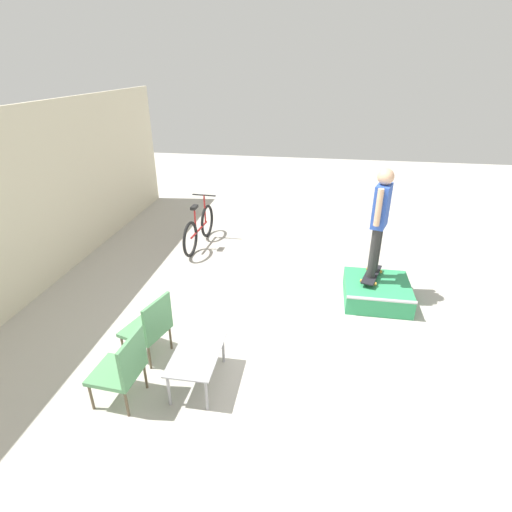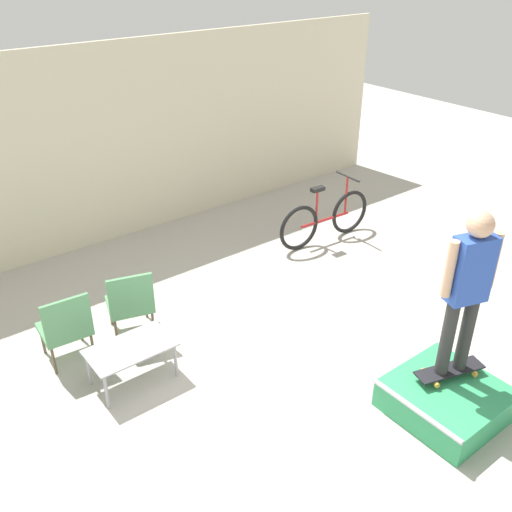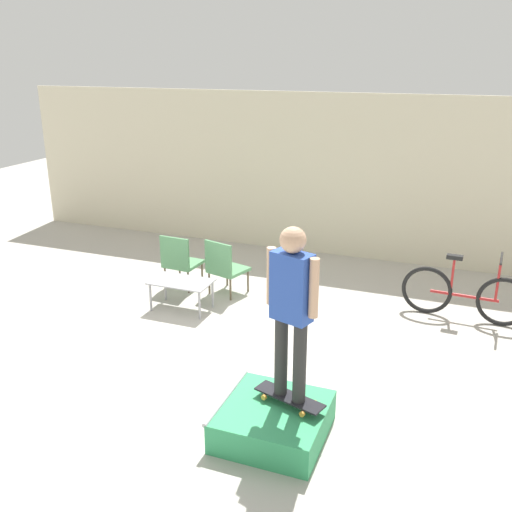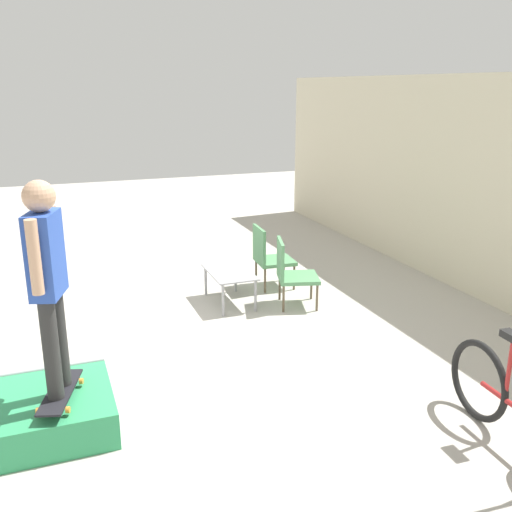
% 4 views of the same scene
% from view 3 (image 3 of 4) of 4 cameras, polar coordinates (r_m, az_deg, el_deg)
% --- Properties ---
extents(ground_plane, '(24.00, 24.00, 0.00)m').
position_cam_3_polar(ground_plane, '(7.41, -5.21, -9.82)').
color(ground_plane, '#B7B2A8').
extents(house_wall_back, '(12.00, 0.06, 3.00)m').
position_cam_3_polar(house_wall_back, '(10.82, 4.97, 8.12)').
color(house_wall_back, beige).
rests_on(house_wall_back, ground_plane).
extents(skate_ramp_box, '(1.05, 1.04, 0.35)m').
position_cam_3_polar(skate_ramp_box, '(5.92, 1.73, -16.17)').
color(skate_ramp_box, '#339E60').
rests_on(skate_ramp_box, ground_plane).
extents(skateboard_on_ramp, '(0.77, 0.41, 0.07)m').
position_cam_3_polar(skateboard_on_ramp, '(5.83, 3.36, -13.94)').
color(skateboard_on_ramp, black).
rests_on(skateboard_on_ramp, skate_ramp_box).
extents(person_skater, '(0.55, 0.31, 1.75)m').
position_cam_3_polar(person_skater, '(5.32, 3.58, -4.48)').
color(person_skater, '#2D2D2D').
rests_on(person_skater, skateboard_on_ramp).
extents(coffee_table, '(0.91, 0.54, 0.45)m').
position_cam_3_polar(coffee_table, '(8.54, -7.48, -2.84)').
color(coffee_table, '#9E9EA3').
rests_on(coffee_table, ground_plane).
extents(patio_chair_left, '(0.55, 0.55, 0.91)m').
position_cam_3_polar(patio_chair_left, '(9.29, -7.62, -0.37)').
color(patio_chair_left, brown).
rests_on(patio_chair_left, ground_plane).
extents(patio_chair_right, '(0.65, 0.65, 0.91)m').
position_cam_3_polar(patio_chair_right, '(8.96, -3.17, -0.98)').
color(patio_chair_right, brown).
rests_on(patio_chair_right, ground_plane).
extents(bicycle, '(1.76, 0.52, 1.01)m').
position_cam_3_polar(bicycle, '(8.68, 20.11, -3.63)').
color(bicycle, black).
rests_on(bicycle, ground_plane).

